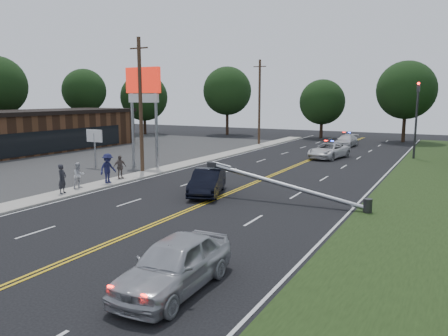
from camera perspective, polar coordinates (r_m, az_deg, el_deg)
The scene contains 24 objects.
ground at distance 19.10m, azimuth -11.55°, elevation -8.23°, with size 120.00×120.00×0.00m, color black.
parking_lot at distance 40.18m, azimuth -24.52°, elevation 0.29°, with size 25.00×60.00×0.01m, color #2D2D2D.
sidewalk at distance 31.80m, azimuth -11.71°, elevation -1.12°, with size 1.80×70.00×0.12m, color #A9A498.
centerline_yellow at distance 27.26m, azimuth 1.99°, elevation -2.75°, with size 0.36×80.00×0.00m, color gold.
pharmacy_building at distance 48.71m, azimuth -26.69°, elevation 4.17°, with size 8.40×30.40×4.30m.
pylon_sign at distance 35.72m, azimuth -10.49°, elevation 9.61°, with size 3.20×0.35×8.00m.
small_sign at distance 36.71m, azimuth -16.56°, elevation 3.64°, with size 1.60×0.14×3.10m.
traffic_signal at distance 44.09m, azimuth 23.86°, elevation 6.56°, with size 0.28×0.41×7.05m.
fallen_streetlight at distance 23.69m, azimuth 8.97°, elevation -2.45°, with size 9.36×0.44×1.91m.
utility_pole_mid at distance 33.35m, azimuth -10.85°, elevation 8.07°, with size 1.60×0.28×10.00m.
utility_pole_far at distance 52.32m, azimuth 4.65°, elevation 8.57°, with size 1.60×0.28×10.00m.
tree_3 at distance 65.58m, azimuth -17.80°, elevation 9.58°, with size 6.11×6.11×9.62m.
tree_4 at distance 68.44m, azimuth -10.40°, elevation 9.07°, with size 7.15×7.15×9.23m.
tree_5 at distance 66.45m, azimuth 0.43°, elevation 10.03°, with size 7.22×7.22×10.20m.
tree_6 at distance 62.39m, azimuth 12.70°, elevation 8.40°, with size 6.21×6.21×8.11m.
tree_7 at distance 60.14m, azimuth 22.71°, elevation 9.36°, with size 7.29×7.29×10.19m.
crashed_sedan at distance 25.64m, azimuth -2.20°, elevation -1.85°, with size 1.57×4.52×1.49m, color black.
waiting_sedan at distance 13.28m, azimuth -6.50°, elevation -12.35°, with size 1.89×4.71×1.60m, color #A5A7AD.
emergency_a at distance 42.07m, azimuth 13.52°, elevation 2.22°, with size 2.37×5.14×1.43m, color silver.
emergency_b at distance 52.58m, azimuth 15.69°, elevation 3.44°, with size 1.89×4.64×1.35m, color silver.
bystander_a at distance 27.01m, azimuth -20.38°, elevation -1.34°, with size 0.63×0.41×1.72m, color #222329.
bystander_b at distance 28.30m, azimuth -18.43°, elevation -0.91°, with size 0.77×0.60×1.59m, color silver.
bystander_c at distance 29.42m, azimuth -14.93°, elevation -0.03°, with size 1.25×0.72×1.94m, color #1B1C44.
bystander_d at distance 30.83m, azimuth -13.45°, elevation 0.13°, with size 0.94×0.39×1.61m, color #61534D.
Camera 1 is at (11.77, -13.93, 5.67)m, focal length 35.00 mm.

